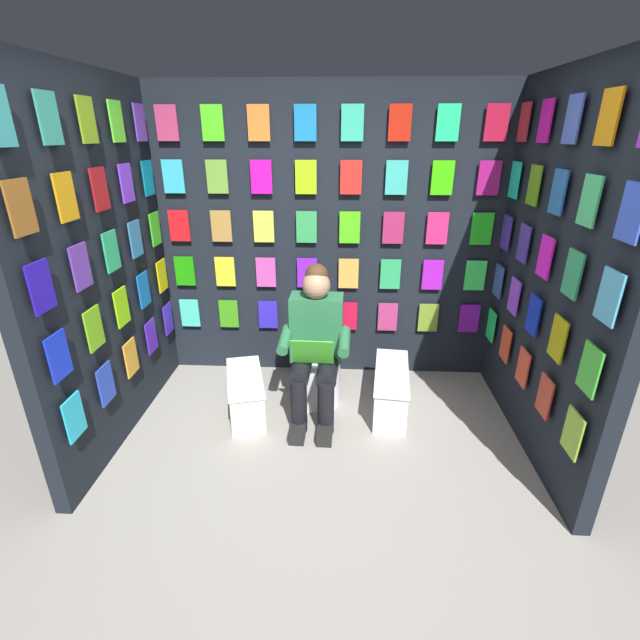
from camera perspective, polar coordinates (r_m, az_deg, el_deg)
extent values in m
plane|color=gray|center=(2.81, -0.61, -24.67)|extent=(30.00, 30.00, 0.00)
cube|color=black|center=(3.88, 1.07, 10.22)|extent=(2.98, 0.10, 2.46)
cube|color=#42D2B0|center=(4.23, -16.29, 0.86)|extent=(0.17, 0.01, 0.26)
cube|color=#3A9616|center=(4.12, -11.58, 0.78)|extent=(0.17, 0.01, 0.26)
cube|color=#2D1FC4|center=(4.05, -6.67, 0.69)|extent=(0.17, 0.01, 0.26)
cube|color=#4F1BAB|center=(4.01, -1.60, 0.60)|extent=(0.17, 0.01, 0.26)
cube|color=red|center=(3.99, 3.53, 0.50)|extent=(0.17, 0.01, 0.26)
cube|color=#AB2F67|center=(4.02, 8.64, 0.39)|extent=(0.17, 0.01, 0.26)
cube|color=olive|center=(4.07, 13.67, 0.28)|extent=(0.17, 0.01, 0.26)
cube|color=purple|center=(4.15, 18.53, 0.18)|extent=(0.17, 0.01, 0.26)
cube|color=#1A920B|center=(4.10, -16.90, 6.00)|extent=(0.17, 0.01, 0.26)
cube|color=yellow|center=(3.99, -12.03, 6.06)|extent=(0.17, 0.01, 0.26)
cube|color=#CD44A7|center=(3.92, -6.93, 6.07)|extent=(0.17, 0.01, 0.26)
cube|color=#7E1DEF|center=(3.87, -1.67, 6.03)|extent=(0.17, 0.01, 0.26)
cube|color=gold|center=(3.86, 3.67, 5.94)|extent=(0.17, 0.01, 0.26)
cube|color=#2AA75B|center=(3.88, 8.99, 5.80)|extent=(0.17, 0.01, 0.26)
cube|color=purple|center=(3.94, 14.20, 5.61)|extent=(0.17, 0.01, 0.26)
cube|color=#38F057|center=(4.02, 19.23, 5.39)|extent=(0.17, 0.01, 0.26)
cube|color=red|center=(4.01, -17.55, 11.42)|extent=(0.17, 0.01, 0.26)
cube|color=#AF7F3A|center=(3.90, -12.51, 11.63)|extent=(0.17, 0.01, 0.26)
cube|color=#D3DD46|center=(3.82, -7.21, 11.76)|extent=(0.17, 0.01, 0.26)
cube|color=green|center=(3.78, -1.74, 11.79)|extent=(0.17, 0.01, 0.26)
cube|color=#4AC416|center=(3.77, 3.82, 11.72)|extent=(0.17, 0.01, 0.26)
cube|color=#A72357|center=(3.79, 9.36, 11.54)|extent=(0.17, 0.01, 0.26)
cube|color=#F12569|center=(3.84, 14.78, 11.26)|extent=(0.17, 0.01, 0.26)
cube|color=green|center=(3.93, 19.98, 10.90)|extent=(0.17, 0.01, 0.26)
cube|color=#33B4D2|center=(3.96, -18.25, 17.03)|extent=(0.17, 0.01, 0.26)
cube|color=#67A035|center=(3.85, -13.03, 17.42)|extent=(0.17, 0.01, 0.26)
cube|color=#E510A9|center=(3.77, -7.52, 17.68)|extent=(0.17, 0.01, 0.26)
cube|color=#9ACB14|center=(3.72, -1.81, 17.79)|extent=(0.17, 0.01, 0.26)
cube|color=red|center=(3.71, 3.99, 17.73)|extent=(0.17, 0.01, 0.26)
cube|color=#37B7A8|center=(3.73, 9.76, 17.51)|extent=(0.17, 0.01, 0.26)
cube|color=#38CE0C|center=(3.79, 15.40, 17.12)|extent=(0.17, 0.01, 0.26)
cube|color=#9D166B|center=(3.88, 20.79, 16.61)|extent=(0.17, 0.01, 0.26)
cube|color=#B0345E|center=(3.95, -19.01, 22.73)|extent=(0.17, 0.01, 0.26)
cube|color=#49E71C|center=(3.83, -13.59, 23.30)|extent=(0.17, 0.01, 0.26)
cube|color=orange|center=(3.76, -7.86, 23.71)|extent=(0.17, 0.01, 0.26)
cube|color=#177BBE|center=(3.71, -1.90, 23.90)|extent=(0.17, 0.01, 0.26)
cube|color=#30BC94|center=(3.70, 4.17, 23.86)|extent=(0.17, 0.01, 0.26)
cube|color=red|center=(3.72, 10.20, 23.58)|extent=(0.17, 0.01, 0.26)
cube|color=#1FE980|center=(3.77, 16.07, 23.09)|extent=(0.17, 0.01, 0.26)
cube|color=#AE1430|center=(3.86, 21.67, 22.41)|extent=(0.17, 0.01, 0.26)
cube|color=black|center=(3.24, 27.84, 5.01)|extent=(0.10, 1.83, 2.46)
cube|color=#1CE857|center=(4.07, 21.03, -0.64)|extent=(0.01, 0.17, 0.26)
cube|color=#E14B2C|center=(3.75, 22.63, -2.89)|extent=(0.01, 0.17, 0.26)
cube|color=#E74930|center=(3.44, 24.52, -5.54)|extent=(0.01, 0.17, 0.26)
cube|color=#BD3826|center=(3.15, 26.80, -8.70)|extent=(0.01, 0.17, 0.26)
cube|color=#89BA31|center=(2.87, 29.59, -12.47)|extent=(0.01, 0.17, 0.26)
cube|color=#3649A2|center=(3.94, 21.84, 4.66)|extent=(0.01, 0.17, 0.26)
cube|color=#9140EB|center=(3.61, 23.57, 2.80)|extent=(0.01, 0.17, 0.26)
cube|color=#0D28C0|center=(3.29, 25.63, 0.57)|extent=(0.01, 0.17, 0.26)
cube|color=#ACA00D|center=(2.98, 28.14, -2.13)|extent=(0.01, 0.17, 0.26)
cube|color=green|center=(2.68, 31.22, -5.44)|extent=(0.01, 0.17, 0.26)
cube|color=#3E269E|center=(3.84, 22.71, 10.26)|extent=(0.01, 0.17, 0.26)
cube|color=#432EA1|center=(3.51, 24.59, 8.89)|extent=(0.01, 0.17, 0.26)
cube|color=#EA19D5|center=(3.17, 26.85, 7.21)|extent=(0.01, 0.17, 0.26)
cube|color=#2C955D|center=(2.85, 29.60, 5.12)|extent=(0.01, 0.17, 0.26)
cube|color=#4BACDA|center=(2.54, 33.02, 2.51)|extent=(0.01, 0.17, 0.26)
cube|color=#17D7AC|center=(3.79, 23.64, 16.09)|extent=(0.01, 0.17, 0.26)
cube|color=#569514|center=(3.45, 25.69, 15.26)|extent=(0.01, 0.17, 0.26)
cube|color=#205DAC|center=(3.11, 28.17, 14.22)|extent=(0.01, 0.17, 0.26)
cube|color=#42C573|center=(2.78, 31.21, 12.90)|extent=(0.01, 0.17, 0.26)
cube|color=blue|center=(2.46, 35.02, 11.18)|extent=(0.01, 0.17, 0.26)
cube|color=#A9262E|center=(3.78, 24.65, 22.01)|extent=(0.01, 0.17, 0.26)
cube|color=#C20E9B|center=(3.43, 26.89, 21.76)|extent=(0.01, 0.17, 0.26)
cube|color=#3F57BB|center=(3.09, 29.61, 21.42)|extent=(0.01, 0.17, 0.26)
cube|color=orange|center=(2.76, 32.99, 20.93)|extent=(0.01, 0.17, 0.26)
cube|color=black|center=(3.35, -26.06, 5.88)|extent=(0.10, 1.83, 2.46)
cube|color=#23BDE3|center=(2.99, -28.90, -10.84)|extent=(0.01, 0.17, 0.26)
cube|color=blue|center=(3.26, -25.68, -7.39)|extent=(0.01, 0.17, 0.26)
cube|color=gold|center=(3.54, -23.00, -4.46)|extent=(0.01, 0.17, 0.26)
cube|color=#4F20CA|center=(3.84, -20.75, -1.96)|extent=(0.01, 0.17, 0.26)
cube|color=#401FC1|center=(4.16, -18.84, 0.16)|extent=(0.01, 0.17, 0.26)
cube|color=#152DE7|center=(2.81, -30.42, -4.02)|extent=(0.01, 0.17, 0.26)
cube|color=#71BD1A|center=(3.09, -26.91, -0.99)|extent=(0.01, 0.17, 0.26)
cube|color=#8BE210|center=(3.39, -24.02, 1.52)|extent=(0.01, 0.17, 0.26)
cube|color=blue|center=(3.71, -21.59, 3.61)|extent=(0.01, 0.17, 0.26)
cube|color=yellow|center=(4.03, -19.55, 5.37)|extent=(0.01, 0.17, 0.26)
cube|color=#2614B4|center=(2.68, -32.09, 3.60)|extent=(0.01, 0.17, 0.26)
cube|color=#6235A9|center=(2.97, -28.27, 6.02)|extent=(0.01, 0.17, 0.26)
cube|color=#28B36E|center=(3.28, -25.12, 7.97)|extent=(0.01, 0.17, 0.26)
cube|color=teal|center=(3.61, -22.51, 9.56)|extent=(0.01, 0.17, 0.26)
cube|color=green|center=(3.94, -20.31, 10.87)|extent=(0.01, 0.17, 0.26)
cube|color=#8F571F|center=(2.60, -33.94, 11.85)|extent=(0.01, 0.17, 0.26)
cube|color=orange|center=(2.90, -29.74, 13.49)|extent=(0.01, 0.17, 0.26)
cube|color=#A5151A|center=(3.22, -26.32, 14.76)|extent=(0.01, 0.17, 0.26)
cube|color=#7B31E6|center=(3.55, -23.50, 15.76)|extent=(0.01, 0.17, 0.26)
cube|color=#0B7492|center=(3.88, -21.13, 16.57)|extent=(0.01, 0.17, 0.26)
cube|color=teal|center=(2.88, -31.37, 21.18)|extent=(0.01, 0.17, 0.26)
cube|color=#759F1B|center=(3.20, -27.64, 21.72)|extent=(0.01, 0.17, 0.26)
cube|color=#58DD2F|center=(3.53, -24.57, 22.10)|extent=(0.01, 0.17, 0.26)
cube|color=#5938B3|center=(3.87, -22.02, 22.36)|extent=(0.01, 0.17, 0.26)
cylinder|color=white|center=(3.69, -0.37, -7.66)|extent=(0.38, 0.38, 0.40)
cylinder|color=white|center=(3.59, -0.38, -4.75)|extent=(0.41, 0.41, 0.02)
cube|color=white|center=(3.75, -0.03, -0.64)|extent=(0.39, 0.19, 0.36)
cylinder|color=white|center=(3.67, -0.15, -1.19)|extent=(0.39, 0.08, 0.39)
cube|color=#286B42|center=(3.45, -0.42, -0.97)|extent=(0.41, 0.23, 0.52)
sphere|color=tan|center=(3.29, -0.49, 4.48)|extent=(0.21, 0.21, 0.21)
sphere|color=#472D19|center=(3.30, -0.44, 5.76)|extent=(0.17, 0.17, 0.17)
cylinder|color=black|center=(3.37, 0.98, -6.21)|extent=(0.16, 0.40, 0.15)
cylinder|color=black|center=(3.39, -2.41, -6.07)|extent=(0.16, 0.40, 0.15)
cylinder|color=black|center=(3.34, 0.74, -11.12)|extent=(0.12, 0.12, 0.42)
cylinder|color=black|center=(3.35, -2.73, -10.95)|extent=(0.12, 0.12, 0.42)
cube|color=black|center=(3.38, 0.65, -14.04)|extent=(0.12, 0.26, 0.09)
cube|color=black|center=(3.40, -2.81, -13.85)|extent=(0.12, 0.26, 0.09)
cylinder|color=#286B42|center=(3.28, 3.13, -2.78)|extent=(0.09, 0.31, 0.13)
cylinder|color=#286B42|center=(3.32, -4.49, -2.50)|extent=(0.09, 0.31, 0.13)
cube|color=green|center=(3.16, -0.98, -4.14)|extent=(0.30, 0.14, 0.23)
cube|color=silver|center=(3.66, 9.01, -9.01)|extent=(0.32, 0.74, 0.32)
cube|color=white|center=(3.57, 9.18, -6.61)|extent=(0.33, 0.77, 0.03)
cube|color=white|center=(3.62, -9.45, -9.57)|extent=(0.40, 0.67, 0.31)
cube|color=white|center=(3.54, -9.62, -7.27)|extent=(0.42, 0.70, 0.03)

